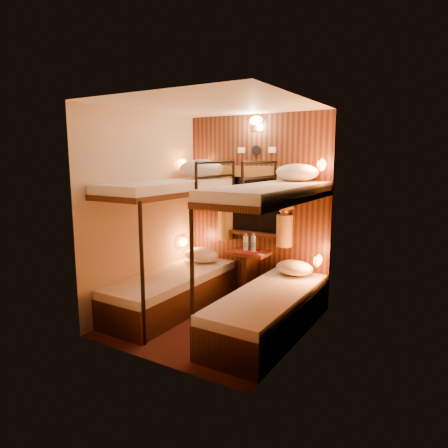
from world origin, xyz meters
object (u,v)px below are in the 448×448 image
Objects in this scene: bottle_right at (253,243)px; table at (249,269)px; bunk_left at (172,265)px; bottle_left at (246,243)px; bunk_right at (269,282)px.

table is at bearing -112.91° from bottle_right.
bunk_left reaches higher than bottle_left.
bunk_left is at bearing 180.00° from bunk_right.
bottle_left is (0.58, 0.81, 0.19)m from bunk_left.
bottle_right is (0.03, 0.06, 0.34)m from table.
bunk_left is at bearing -128.64° from bottle_right.
bottle_left is 0.10m from bottle_right.
bottle_left is at bearing -159.24° from bottle_right.
bunk_left is 2.90× the size of table.
bunk_right is 1.07m from bottle_right.
bottle_right reaches higher than table.
bunk_right reaches higher than bottle_left.
bunk_left is 7.96× the size of bottle_right.
bunk_right is 8.26× the size of bottle_left.
bunk_left is 1.00× the size of bunk_right.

